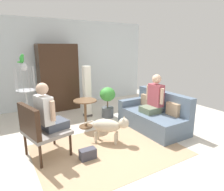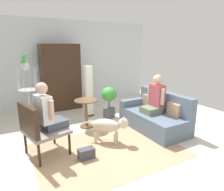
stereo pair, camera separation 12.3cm
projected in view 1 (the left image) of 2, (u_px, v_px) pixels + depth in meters
ground_plane at (114, 144)px, 3.92m from camera, size 7.63×7.63×0.00m
back_wall at (61, 64)px, 6.31m from camera, size 6.05×0.12×2.68m
area_rug at (109, 150)px, 3.71m from camera, size 2.60×1.90×0.01m
couch at (154, 115)px, 4.68m from camera, size 0.86×1.62×0.85m
armchair at (39, 128)px, 3.32m from camera, size 0.79×0.81×0.96m
person_on_couch at (154, 97)px, 4.53m from camera, size 0.45×0.52×0.86m
person_on_armchair at (47, 112)px, 3.39m from camera, size 0.54×0.52×0.83m
round_end_table at (85, 109)px, 4.66m from camera, size 0.54×0.54×0.67m
dog at (109, 126)px, 3.93m from camera, size 0.71×0.66×0.56m
bird_cage_stand at (26, 93)px, 4.59m from camera, size 0.44×0.44×1.51m
parrot at (22, 59)px, 4.40m from camera, size 0.17×0.10×0.20m
potted_plant at (108, 100)px, 5.34m from camera, size 0.41×0.41×0.82m
column_lamp at (87, 92)px, 5.36m from camera, size 0.20×0.20×1.37m
armoire_cabinet at (58, 77)px, 5.94m from camera, size 1.11×0.56×1.94m
handbag at (88, 154)px, 3.40m from camera, size 0.28×0.15×0.19m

